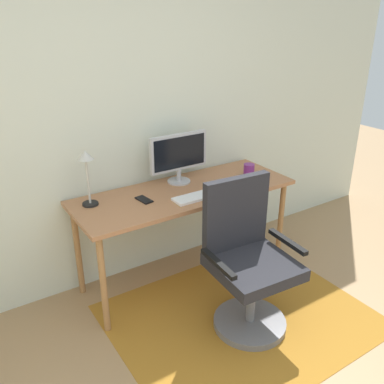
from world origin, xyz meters
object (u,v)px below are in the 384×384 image
object	(u,v)px
desk	(185,199)
cell_phone	(144,200)
coffee_cup	(249,171)
desk_lamp	(86,167)
computer_mouse	(237,187)
monitor	(179,154)
keyboard	(201,195)
office_chair	(247,266)

from	to	relation	value
desk	cell_phone	bearing A→B (deg)	179.22
coffee_cup	desk_lamp	bearing A→B (deg)	171.41
computer_mouse	cell_phone	world-z (taller)	computer_mouse
monitor	keyboard	xyz separation A→B (m)	(-0.01, -0.33, -0.22)
monitor	cell_phone	distance (m)	0.48
desk	computer_mouse	xyz separation A→B (m)	(0.35, -0.19, 0.09)
cell_phone	desk	bearing A→B (deg)	-8.34
desk	monitor	bearing A→B (deg)	73.67
computer_mouse	office_chair	bearing A→B (deg)	-120.70
keyboard	office_chair	bearing A→B (deg)	-87.82
cell_phone	office_chair	world-z (taller)	office_chair
keyboard	office_chair	distance (m)	0.61
monitor	desk_lamp	distance (m)	0.73
computer_mouse	office_chair	distance (m)	0.66
coffee_cup	cell_phone	distance (m)	0.92
monitor	office_chair	distance (m)	1.00
keyboard	cell_phone	xyz separation A→B (m)	(-0.38, 0.17, -0.00)
cell_phone	monitor	bearing A→B (deg)	15.04
desk_lamp	keyboard	bearing A→B (deg)	-22.86
desk	monitor	world-z (taller)	monitor
office_chair	desk	bearing A→B (deg)	98.79
computer_mouse	cell_phone	size ratio (longest dim) A/B	0.74
coffee_cup	desk_lamp	size ratio (longest dim) A/B	0.28
monitor	cell_phone	size ratio (longest dim) A/B	3.44
monitor	keyboard	size ratio (longest dim) A/B	1.12
coffee_cup	cell_phone	world-z (taller)	coffee_cup
keyboard	office_chair	xyz separation A→B (m)	(0.02, -0.52, -0.32)
desk	desk_lamp	bearing A→B (deg)	168.43
desk_lamp	office_chair	distance (m)	1.25
desk	desk_lamp	world-z (taller)	desk_lamp
desk	desk_lamp	xyz separation A→B (m)	(-0.68, 0.14, 0.35)
cell_phone	desk_lamp	xyz separation A→B (m)	(-0.34, 0.14, 0.27)
cell_phone	keyboard	bearing A→B (deg)	-31.68
desk	coffee_cup	xyz separation A→B (m)	(0.57, -0.05, 0.13)
desk	computer_mouse	distance (m)	0.40
computer_mouse	office_chair	size ratio (longest dim) A/B	0.10
office_chair	cell_phone	bearing A→B (deg)	124.17
computer_mouse	monitor	bearing A→B (deg)	130.06
desk	cell_phone	xyz separation A→B (m)	(-0.34, 0.00, 0.08)
desk	keyboard	distance (m)	0.19
desk	keyboard	world-z (taller)	keyboard
monitor	desk	bearing A→B (deg)	-106.33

